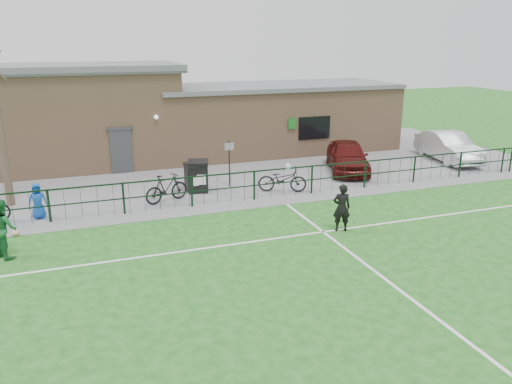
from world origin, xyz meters
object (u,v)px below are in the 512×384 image
object	(u,v)px
bare_tree	(0,128)
spectator_child	(37,201)
bicycle_d	(166,188)
wheelie_bin_left	(198,177)
outfield_player	(3,228)
car_maroon	(348,156)
wheelie_bin_right	(195,178)
car_silver	(448,147)
bicycle_e	(282,179)
sign_post	(229,164)
ball_ground	(16,233)

from	to	relation	value
bare_tree	spectator_child	xyz separation A→B (m)	(1.11, -1.97, -2.34)
spectator_child	bicycle_d	bearing A→B (deg)	-0.72
wheelie_bin_left	outfield_player	world-z (taller)	outfield_player
wheelie_bin_left	bicycle_d	size ratio (longest dim) A/B	0.65
car_maroon	spectator_child	distance (m)	13.74
wheelie_bin_right	car_silver	distance (m)	13.65
car_silver	bicycle_e	xyz separation A→B (m)	(-10.24, -2.22, -0.22)
wheelie_bin_left	sign_post	size ratio (longest dim) A/B	0.60
bare_tree	wheelie_bin_right	size ratio (longest dim) A/B	5.43
bicycle_e	ball_ground	bearing A→B (deg)	122.00
bare_tree	outfield_player	xyz separation A→B (m)	(0.38, -5.08, -2.12)
spectator_child	bicycle_e	bearing A→B (deg)	-4.44
sign_post	outfield_player	size ratio (longest dim) A/B	1.14
bare_tree	outfield_player	world-z (taller)	bare_tree
car_silver	wheelie_bin_right	bearing A→B (deg)	-166.25
sign_post	bicycle_e	xyz separation A→B (m)	(1.84, -1.47, -0.48)
car_silver	spectator_child	world-z (taller)	car_silver
spectator_child	ball_ground	world-z (taller)	spectator_child
car_silver	ball_ground	bearing A→B (deg)	-159.52
wheelie_bin_left	wheelie_bin_right	xyz separation A→B (m)	(-0.13, -0.01, -0.05)
sign_post	outfield_player	distance (m)	9.48
wheelie_bin_left	bicycle_e	size ratio (longest dim) A/B	0.60
car_silver	bicycle_d	size ratio (longest dim) A/B	2.45
wheelie_bin_right	ball_ground	bearing A→B (deg)	-160.56
wheelie_bin_left	ball_ground	bearing A→B (deg)	-141.66
outfield_player	spectator_child	bearing A→B (deg)	-45.19
car_silver	bare_tree	bearing A→B (deg)	-169.26
wheelie_bin_left	spectator_child	world-z (taller)	spectator_child
outfield_player	ball_ground	size ratio (longest dim) A/B	7.72
ball_ground	wheelie_bin_right	bearing A→B (deg)	23.51
bare_tree	sign_post	distance (m)	8.85
spectator_child	bare_tree	bearing A→B (deg)	114.39
wheelie_bin_right	car_maroon	bearing A→B (deg)	1.78
wheelie_bin_left	bicycle_d	distance (m)	1.83
bare_tree	bicycle_d	distance (m)	6.40
sign_post	car_maroon	bearing A→B (deg)	5.54
bicycle_e	spectator_child	xyz separation A→B (m)	(-9.35, -0.09, 0.12)
bicycle_d	spectator_child	size ratio (longest dim) A/B	1.44
wheelie_bin_right	wheelie_bin_left	bearing A→B (deg)	0.84
wheelie_bin_left	sign_post	bearing A→B (deg)	22.43
bare_tree	wheelie_bin_left	world-z (taller)	bare_tree
bare_tree	bicycle_e	xyz separation A→B (m)	(10.45, -1.88, -2.46)
bicycle_d	bicycle_e	size ratio (longest dim) A/B	0.92
wheelie_bin_left	car_silver	world-z (taller)	car_silver
wheelie_bin_right	ball_ground	world-z (taller)	wheelie_bin_right
car_maroon	car_silver	world-z (taller)	car_silver
wheelie_bin_left	bicycle_d	world-z (taller)	wheelie_bin_left
car_maroon	wheelie_bin_left	bearing A→B (deg)	-152.47
bare_tree	bicycle_d	world-z (taller)	bare_tree
spectator_child	wheelie_bin_right	bearing A→B (deg)	7.93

